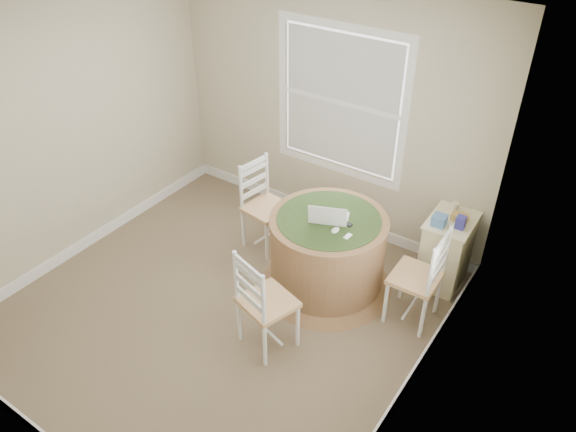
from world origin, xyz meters
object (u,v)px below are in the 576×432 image
Objects in this scene: chair_near at (268,301)px; chair_right at (416,277)px; round_table at (327,250)px; laptop at (329,217)px; chair_left at (267,208)px; corner_chest at (446,251)px.

chair_near is 1.31m from chair_right.
laptop is (0.01, -0.02, 0.39)m from round_table.
chair_near is at bearing -86.33° from round_table.
chair_left is 1.00× the size of chair_near.
laptop is at bearing -143.13° from corner_chest.
laptop is at bearing -75.13° from chair_near.
round_table is at bearing -94.41° from chair_left.
round_table is 0.92m from chair_near.
chair_right is (0.88, 0.97, 0.00)m from chair_near.
round_table is 1.76× the size of corner_chest.
round_table is 1.14m from corner_chest.
chair_right is 0.91m from laptop.
chair_near is 0.96m from laptop.
corner_chest is at bearing -65.26° from chair_left.
chair_right is (1.70, -0.14, 0.00)m from chair_left.
laptop is (-0.85, -0.07, 0.34)m from chair_right.
corner_chest is (0.92, 1.62, -0.11)m from chair_near.
round_table is 1.34× the size of chair_left.
round_table is at bearing -74.63° from chair_near.
chair_left is 1.82m from corner_chest.
laptop is (0.03, 0.90, 0.34)m from chair_near.
chair_near is 1.31× the size of corner_chest.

